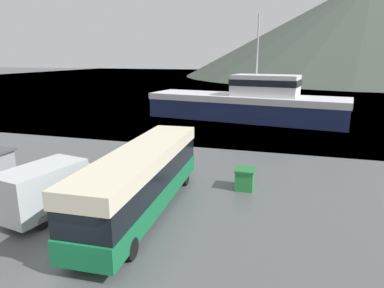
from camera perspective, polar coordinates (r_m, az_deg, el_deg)
name	(u,v)px	position (r m, az deg, el deg)	size (l,w,h in m)	color
ground_plane	(80,271)	(14.12, -18.15, -19.45)	(400.00, 400.00, 0.00)	#515456
water_surface	(276,76)	(148.23, 13.87, 10.98)	(240.00, 240.00, 0.00)	slate
hill_backdrop	(369,27)	(157.92, 27.40, 16.89)	(143.91, 143.91, 37.74)	#424C42
tour_bus	(143,177)	(17.35, -8.16, -5.45)	(2.99, 11.93, 3.30)	#146B3D
delivery_van	(52,187)	(18.66, -22.26, -6.63)	(3.22, 6.23, 2.57)	silver
fishing_boat	(248,102)	(43.29, 9.35, 6.88)	(25.01, 9.57, 12.53)	#19234C
storage_bin	(245,179)	(20.69, 8.81, -5.71)	(1.13, 1.32, 1.27)	#287F3D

